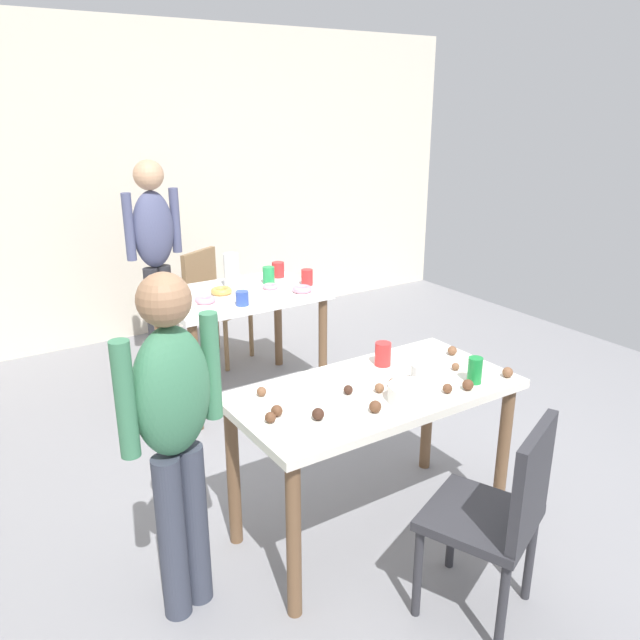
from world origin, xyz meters
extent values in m
plane|color=gray|center=(0.00, 0.00, 0.00)|extent=(6.40, 6.40, 0.00)
cube|color=beige|center=(0.00, 3.20, 1.30)|extent=(6.40, 0.10, 2.60)
cube|color=silver|center=(-0.06, -0.11, 0.73)|extent=(1.30, 0.66, 0.04)
cylinder|color=brown|center=(-0.65, -0.38, 0.35)|extent=(0.06, 0.06, 0.71)
cylinder|color=brown|center=(0.53, -0.38, 0.35)|extent=(0.06, 0.06, 0.71)
cylinder|color=brown|center=(-0.65, 0.16, 0.35)|extent=(0.06, 0.06, 0.71)
cylinder|color=brown|center=(0.53, 0.16, 0.35)|extent=(0.06, 0.06, 0.71)
cube|color=white|center=(0.09, 1.58, 0.73)|extent=(1.06, 0.75, 0.04)
cylinder|color=brown|center=(-0.38, 1.26, 0.35)|extent=(0.06, 0.06, 0.71)
cylinder|color=brown|center=(0.56, 1.26, 0.35)|extent=(0.06, 0.06, 0.71)
cylinder|color=brown|center=(-0.38, 1.89, 0.35)|extent=(0.06, 0.06, 0.71)
cylinder|color=brown|center=(0.56, 1.89, 0.35)|extent=(0.06, 0.06, 0.71)
cube|color=#2D2D33|center=(-0.02, -0.74, 0.43)|extent=(0.52, 0.52, 0.04)
cube|color=#2D2D33|center=(0.05, -0.91, 0.66)|extent=(0.37, 0.18, 0.42)
cylinder|color=#2D2D33|center=(-0.24, -0.65, 0.21)|extent=(0.04, 0.04, 0.41)
cylinder|color=#2D2D33|center=(0.07, -0.52, 0.21)|extent=(0.04, 0.04, 0.41)
cylinder|color=#2D2D33|center=(-0.11, -0.96, 0.21)|extent=(0.04, 0.04, 0.41)
cylinder|color=#2D2D33|center=(0.20, -0.83, 0.21)|extent=(0.04, 0.04, 0.41)
cube|color=olive|center=(0.23, 2.23, 0.43)|extent=(0.54, 0.54, 0.04)
cube|color=olive|center=(0.15, 2.39, 0.66)|extent=(0.35, 0.22, 0.42)
cylinder|color=olive|center=(0.47, 2.17, 0.21)|extent=(0.04, 0.04, 0.41)
cylinder|color=olive|center=(0.17, 2.00, 0.21)|extent=(0.04, 0.04, 0.41)
cylinder|color=olive|center=(0.30, 2.47, 0.21)|extent=(0.04, 0.04, 0.41)
cylinder|color=olive|center=(0.00, 2.30, 0.21)|extent=(0.04, 0.04, 0.41)
cylinder|color=#383D4C|center=(-1.04, -0.12, 0.36)|extent=(0.11, 0.11, 0.71)
cylinder|color=#383D4C|center=(-0.94, -0.09, 0.36)|extent=(0.11, 0.11, 0.71)
ellipsoid|color=#3D7A56|center=(-0.99, -0.10, 0.97)|extent=(0.36, 0.28, 0.51)
sphere|color=#997051|center=(-0.99, -0.10, 1.32)|extent=(0.19, 0.19, 0.19)
cylinder|color=#3D7A56|center=(-1.17, -0.16, 1.01)|extent=(0.09, 0.09, 0.43)
cylinder|color=#3D7A56|center=(-0.81, -0.05, 1.01)|extent=(0.09, 0.09, 0.43)
cylinder|color=#28282D|center=(-0.15, 2.36, 0.40)|extent=(0.11, 0.11, 0.80)
cylinder|color=#28282D|center=(-0.26, 2.34, 0.40)|extent=(0.11, 0.11, 0.80)
ellipsoid|color=#4C5175|center=(-0.20, 2.35, 1.08)|extent=(0.35, 0.26, 0.57)
sphere|color=tan|center=(-0.20, 2.35, 1.47)|extent=(0.22, 0.22, 0.22)
cylinder|color=#4C5175|center=(-0.02, 2.39, 1.12)|extent=(0.08, 0.08, 0.48)
cylinder|color=#4C5175|center=(-0.39, 2.31, 1.12)|extent=(0.08, 0.08, 0.48)
cylinder|color=white|center=(-0.02, -0.31, 0.79)|extent=(0.19, 0.19, 0.08)
cylinder|color=#198438|center=(0.35, -0.32, 0.81)|extent=(0.07, 0.07, 0.12)
cube|color=silver|center=(-0.33, 0.04, 0.75)|extent=(0.17, 0.02, 0.01)
cylinder|color=white|center=(0.13, -0.20, 0.80)|extent=(0.09, 0.09, 0.10)
cylinder|color=red|center=(0.13, 0.07, 0.81)|extent=(0.08, 0.08, 0.12)
sphere|color=brown|center=(0.38, -0.17, 0.77)|extent=(0.04, 0.04, 0.04)
sphere|color=brown|center=(0.52, -0.36, 0.77)|extent=(0.05, 0.05, 0.05)
sphere|color=brown|center=(0.27, -0.36, 0.78)|extent=(0.05, 0.05, 0.05)
sphere|color=#3D2319|center=(-0.20, -0.10, 0.77)|extent=(0.04, 0.04, 0.04)
sphere|color=brown|center=(-0.08, -0.16, 0.77)|extent=(0.04, 0.04, 0.04)
sphere|color=brown|center=(0.50, -0.02, 0.77)|extent=(0.05, 0.05, 0.05)
sphere|color=brown|center=(-0.56, -0.11, 0.77)|extent=(0.05, 0.05, 0.05)
sphere|color=#3D2319|center=(-0.44, -0.23, 0.78)|extent=(0.05, 0.05, 0.05)
sphere|color=brown|center=(-0.53, 0.09, 0.77)|extent=(0.04, 0.04, 0.04)
sphere|color=brown|center=(-0.61, -0.14, 0.77)|extent=(0.04, 0.04, 0.04)
sphere|color=brown|center=(0.01, -0.16, 0.77)|extent=(0.04, 0.04, 0.04)
sphere|color=brown|center=(0.40, -0.28, 0.77)|extent=(0.04, 0.04, 0.04)
sphere|color=brown|center=(-0.21, -0.30, 0.78)|extent=(0.05, 0.05, 0.05)
sphere|color=brown|center=(0.17, -0.33, 0.77)|extent=(0.04, 0.04, 0.04)
cylinder|color=white|center=(0.10, 1.69, 0.87)|extent=(0.10, 0.10, 0.24)
cylinder|color=green|center=(0.36, 1.66, 0.81)|extent=(0.08, 0.08, 0.12)
cylinder|color=#3351B2|center=(-0.02, 1.30, 0.80)|extent=(0.08, 0.08, 0.09)
cylinder|color=red|center=(0.57, 1.47, 0.81)|extent=(0.08, 0.08, 0.11)
cylinder|color=red|center=(0.50, 1.77, 0.81)|extent=(0.09, 0.09, 0.11)
torus|color=pink|center=(0.31, 1.53, 0.77)|extent=(0.11, 0.11, 0.03)
torus|color=white|center=(-0.32, 1.43, 0.76)|extent=(0.10, 0.10, 0.03)
torus|color=gold|center=(-0.02, 1.60, 0.77)|extent=(0.14, 0.14, 0.04)
torus|color=pink|center=(0.45, 1.35, 0.77)|extent=(0.13, 0.13, 0.04)
torus|color=pink|center=(-0.19, 1.48, 0.77)|extent=(0.13, 0.13, 0.04)
camera|label=1|loc=(-1.67, -2.13, 1.96)|focal=35.40mm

